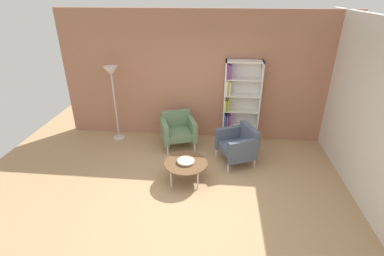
{
  "coord_description": "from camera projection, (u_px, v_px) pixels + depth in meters",
  "views": [
    {
      "loc": [
        0.41,
        -3.89,
        3.26
      ],
      "look_at": [
        -0.05,
        0.84,
        0.95
      ],
      "focal_mm": 26.92,
      "sensor_mm": 36.0,
      "label": 1
    }
  ],
  "objects": [
    {
      "name": "plaster_right_partition",
      "position": [
        372.0,
        114.0,
        4.59
      ],
      "size": [
        0.12,
        5.2,
        2.9
      ],
      "primitive_type": "cube",
      "color": "silver",
      "rests_on": "ground_plane"
    },
    {
      "name": "floor_lamp_torchiere",
      "position": [
        112.0,
        80.0,
        6.34
      ],
      "size": [
        0.32,
        0.32,
        1.74
      ],
      "color": "silver",
      "rests_on": "ground_plane"
    },
    {
      "name": "decorative_bowl",
      "position": [
        186.0,
        161.0,
        5.23
      ],
      "size": [
        0.32,
        0.32,
        0.05
      ],
      "color": "beige",
      "rests_on": "coffee_table_low"
    },
    {
      "name": "armchair_spare_guest",
      "position": [
        239.0,
        144.0,
        5.83
      ],
      "size": [
        0.88,
        0.91,
        0.78
      ],
      "rotation": [
        0.0,
        0.0,
        -1.15
      ],
      "color": "#4C566B",
      "rests_on": "ground_plane"
    },
    {
      "name": "armchair_corner_red",
      "position": [
        178.0,
        129.0,
        6.45
      ],
      "size": [
        0.88,
        0.85,
        0.78
      ],
      "rotation": [
        0.0,
        0.0,
        0.33
      ],
      "color": "slate",
      "rests_on": "ground_plane"
    },
    {
      "name": "brick_back_panel",
      "position": [
        201.0,
        77.0,
        6.51
      ],
      "size": [
        6.4,
        0.12,
        2.9
      ],
      "primitive_type": "cube",
      "color": "#A87056",
      "rests_on": "ground_plane"
    },
    {
      "name": "bookshelf_tall",
      "position": [
        238.0,
        104.0,
        6.48
      ],
      "size": [
        0.8,
        0.3,
        1.9
      ],
      "color": "silver",
      "rests_on": "ground_plane"
    },
    {
      "name": "coffee_table_low",
      "position": [
        186.0,
        164.0,
        5.26
      ],
      "size": [
        0.8,
        0.8,
        0.4
      ],
      "color": "brown",
      "rests_on": "ground_plane"
    },
    {
      "name": "ground_plane",
      "position": [
        190.0,
        199.0,
        4.94
      ],
      "size": [
        8.32,
        8.32,
        0.0
      ],
      "primitive_type": "plane",
      "color": "tan"
    }
  ]
}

